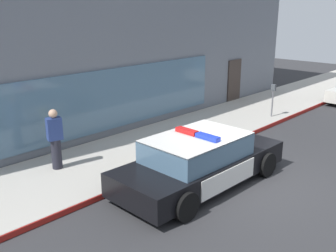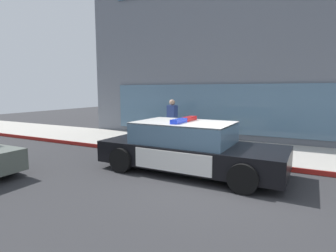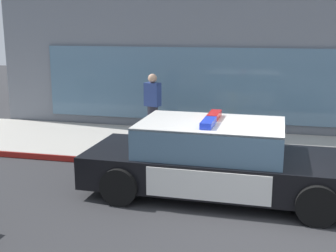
{
  "view_description": "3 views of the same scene",
  "coord_description": "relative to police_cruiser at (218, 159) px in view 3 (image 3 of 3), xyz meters",
  "views": [
    {
      "loc": [
        -8.62,
        -5.13,
        4.52
      ],
      "look_at": [
        -0.67,
        2.41,
        1.15
      ],
      "focal_mm": 41.73,
      "sensor_mm": 36.0,
      "label": 1
    },
    {
      "loc": [
        1.6,
        -6.04,
        2.24
      ],
      "look_at": [
        -2.37,
        1.76,
        1.08
      ],
      "focal_mm": 28.92,
      "sensor_mm": 36.0,
      "label": 2
    },
    {
      "loc": [
        -0.32,
        -7.14,
        3.12
      ],
      "look_at": [
        -2.39,
        1.69,
        1.04
      ],
      "focal_mm": 47.4,
      "sensor_mm": 36.0,
      "label": 3
    }
  ],
  "objects": [
    {
      "name": "fire_hydrant",
      "position": [
        -0.33,
        1.86,
        -0.18
      ],
      "size": [
        0.34,
        0.39,
        0.73
      ],
      "color": "gold",
      "rests_on": "sidewalk"
    },
    {
      "name": "police_cruiser",
      "position": [
        0.0,
        0.0,
        0.0
      ],
      "size": [
        5.06,
        2.21,
        1.49
      ],
      "rotation": [
        0.0,
        0.0,
        -0.02
      ],
      "color": "black",
      "rests_on": "ground"
    },
    {
      "name": "curb_red_paint",
      "position": [
        1.21,
        1.2,
        -0.61
      ],
      "size": [
        28.8,
        0.04,
        0.14
      ],
      "primitive_type": "cube",
      "color": "maroon",
      "rests_on": "ground"
    },
    {
      "name": "sidewalk",
      "position": [
        1.21,
        2.89,
        -0.61
      ],
      "size": [
        48.0,
        3.34,
        0.15
      ],
      "primitive_type": "cube",
      "color": "#B2ADA3",
      "rests_on": "ground"
    },
    {
      "name": "ground",
      "position": [
        1.21,
        -0.74,
        -0.68
      ],
      "size": [
        48.0,
        48.0,
        0.0
      ],
      "primitive_type": "plane",
      "color": "#303033"
    },
    {
      "name": "pedestrian_on_sidewalk",
      "position": [
        -2.17,
        3.38,
        0.33
      ],
      "size": [
        0.45,
        0.36,
        1.71
      ],
      "rotation": [
        0.0,
        0.0,
        1.3
      ],
      "color": "#23232D",
      "rests_on": "sidewalk"
    }
  ]
}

